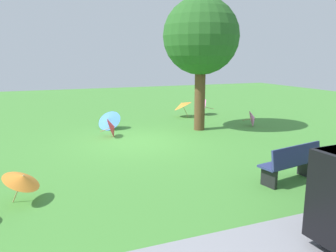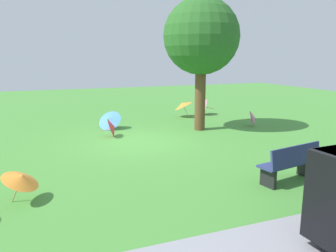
% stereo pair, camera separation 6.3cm
% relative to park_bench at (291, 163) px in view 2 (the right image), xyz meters
% --- Properties ---
extents(ground, '(40.00, 40.00, 0.00)m').
position_rel_park_bench_xyz_m(ground, '(2.09, -4.88, -0.47)').
color(ground, '#478C38').
extents(park_bench, '(1.66, 0.76, 0.90)m').
position_rel_park_bench_xyz_m(park_bench, '(0.00, 0.00, 0.00)').
color(park_bench, navy).
rests_on(park_bench, ground).
extents(shade_tree, '(2.87, 2.87, 5.02)m').
position_rel_park_bench_xyz_m(shade_tree, '(-0.61, -5.81, 3.08)').
color(shade_tree, brown).
rests_on(shade_tree, ground).
extents(parasol_orange_0, '(1.25, 1.26, 0.88)m').
position_rel_park_bench_xyz_m(parasol_orange_0, '(-1.13, -8.63, 0.14)').
color(parasol_orange_0, tan).
rests_on(parasol_orange_0, ground).
extents(parasol_red_0, '(0.70, 0.76, 0.71)m').
position_rel_park_bench_xyz_m(parasol_red_0, '(2.84, -5.88, -0.11)').
color(parasol_red_0, tan).
rests_on(parasol_red_0, ground).
extents(parasol_pink_1, '(0.84, 0.85, 0.80)m').
position_rel_park_bench_xyz_m(parasol_pink_1, '(-2.33, -8.85, -0.06)').
color(parasol_pink_1, tan).
rests_on(parasol_pink_1, ground).
extents(parasol_pink_2, '(0.67, 0.72, 0.67)m').
position_rel_park_bench_xyz_m(parasol_pink_2, '(-2.99, -5.60, -0.13)').
color(parasol_pink_2, tan).
rests_on(parasol_pink_2, ground).
extents(parasol_orange_1, '(0.96, 0.96, 0.72)m').
position_rel_park_bench_xyz_m(parasol_orange_1, '(5.67, -1.07, 0.04)').
color(parasol_orange_1, tan).
rests_on(parasol_orange_1, ground).
extents(parasol_blue_0, '(1.18, 1.16, 0.76)m').
position_rel_park_bench_xyz_m(parasol_blue_0, '(2.69, -7.20, -0.09)').
color(parasol_blue_0, tan).
rests_on(parasol_blue_0, ground).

